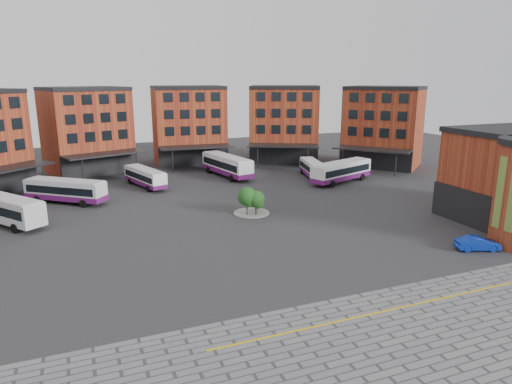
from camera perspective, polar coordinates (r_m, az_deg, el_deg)
name	(u,v)px	position (r m, az deg, el deg)	size (l,w,h in m)	color
ground	(277,249)	(44.78, 2.60, -7.10)	(160.00, 160.00, 0.00)	#28282B
paving_zone	(472,379)	(29.85, 25.37, -20.35)	(50.00, 22.00, 0.02)	slate
yellow_line	(383,311)	(34.78, 15.55, -14.20)	(26.00, 0.15, 0.02)	gold
main_building	(156,133)	(77.77, -12.37, 7.23)	(94.14, 42.48, 14.60)	#994121
tree_island	(252,199)	(55.02, -0.45, -0.94)	(4.40, 4.40, 3.50)	gray
bus_a	(5,208)	(58.63, -28.87, -1.75)	(8.96, 10.77, 3.25)	silver
bus_b	(65,190)	(65.14, -22.72, 0.18)	(10.38, 8.95, 3.15)	silver
bus_c	(145,177)	(71.04, -13.69, 1.84)	(5.15, 10.22, 2.81)	white
bus_d	(227,165)	(76.41, -3.67, 3.37)	(5.26, 12.80, 3.52)	white
bus_e	(313,169)	(75.75, 7.15, 2.87)	(4.46, 10.08, 2.77)	white
bus_f	(341,171)	(73.14, 10.63, 2.57)	(12.02, 6.50, 3.32)	white
blue_car	(478,243)	(49.06, 25.96, -5.80)	(1.45, 4.14, 1.37)	#0C2A9F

